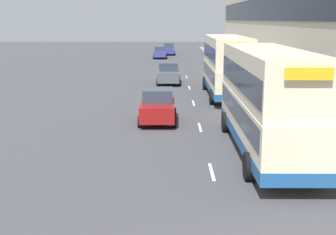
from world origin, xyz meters
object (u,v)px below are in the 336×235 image
(double_decker_bus_near, at_px, (268,99))
(car_2, at_px, (169,73))
(car_1, at_px, (160,52))
(car_3, at_px, (158,106))
(litter_bin, at_px, (335,153))
(double_decker_bus_ahead, at_px, (227,65))
(car_0, at_px, (169,49))
(pedestrian_at_shelter, at_px, (311,111))

(double_decker_bus_near, xyz_separation_m, car_2, (-4.19, 21.34, -1.38))
(car_1, xyz_separation_m, car_2, (1.36, -26.97, 0.06))
(car_3, distance_m, litter_bin, 10.57)
(double_decker_bus_near, height_order, car_2, double_decker_bus_near)
(double_decker_bus_ahead, height_order, car_0, double_decker_bus_ahead)
(car_2, bearing_deg, car_0, -89.71)
(double_decker_bus_ahead, relative_size, litter_bin, 9.76)
(double_decker_bus_ahead, relative_size, car_0, 2.56)
(pedestrian_at_shelter, bearing_deg, car_0, 98.42)
(car_2, height_order, pedestrian_at_shelter, car_2)
(car_1, relative_size, car_2, 0.97)
(double_decker_bus_ahead, height_order, pedestrian_at_shelter, double_decker_bus_ahead)
(car_0, xyz_separation_m, litter_bin, (6.44, -57.34, -0.23))
(car_1, distance_m, car_3, 42.47)
(double_decker_bus_near, distance_m, litter_bin, 3.47)
(pedestrian_at_shelter, bearing_deg, car_3, 169.39)
(car_1, distance_m, litter_bin, 51.15)
(car_3, height_order, litter_bin, car_3)
(double_decker_bus_ahead, bearing_deg, car_0, 96.13)
(double_decker_bus_near, height_order, double_decker_bus_ahead, same)
(litter_bin, bearing_deg, double_decker_bus_near, 132.47)
(double_decker_bus_near, height_order, pedestrian_at_shelter, double_decker_bus_near)
(double_decker_bus_ahead, relative_size, car_2, 2.52)
(car_0, distance_m, litter_bin, 57.70)
(car_1, bearing_deg, pedestrian_at_shelter, 101.20)
(car_1, relative_size, pedestrian_at_shelter, 2.51)
(double_decker_bus_ahead, height_order, litter_bin, double_decker_bus_ahead)
(car_3, bearing_deg, car_2, -91.82)
(car_2, relative_size, litter_bin, 3.87)
(car_0, height_order, car_3, car_0)
(double_decker_bus_near, bearing_deg, car_2, 101.11)
(pedestrian_at_shelter, xyz_separation_m, litter_bin, (-1.07, -6.65, -0.28))
(double_decker_bus_near, xyz_separation_m, litter_bin, (2.08, -2.27, -1.62))
(double_decker_bus_ahead, bearing_deg, double_decker_bus_near, -89.96)
(car_1, bearing_deg, double_decker_bus_ahead, 99.33)
(car_1, xyz_separation_m, car_3, (0.87, -42.47, 0.04))
(car_3, bearing_deg, double_decker_bus_near, 128.70)
(car_1, bearing_deg, car_0, -100.02)
(litter_bin, bearing_deg, car_0, 96.41)
(car_1, bearing_deg, double_decker_bus_near, 96.56)
(pedestrian_at_shelter, bearing_deg, car_2, 113.38)
(car_0, distance_m, car_1, 6.86)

